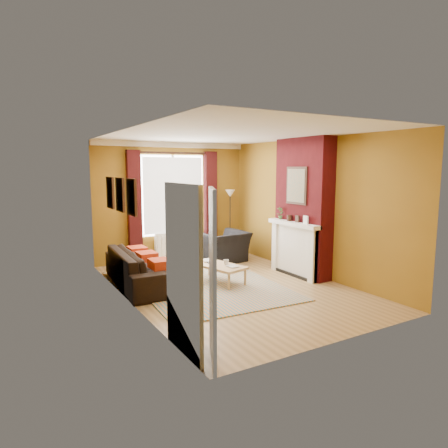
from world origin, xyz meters
The scene contains 12 objects.
ground centered at (0.00, 0.00, 0.00)m, with size 5.50×5.50×0.00m, color olive.
room_walls centered at (0.63, 0.29, 1.38)m, with size 3.82×5.54×2.83m.
striped_rug centered at (-0.34, 0.37, 0.01)m, with size 2.70×3.59×0.02m.
sofa centered at (-1.42, 0.92, 0.34)m, with size 2.30×0.90×0.67m, color black.
armchair centered at (0.84, 1.80, 0.36)m, with size 1.10×0.96×0.72m, color black.
coffee_table centered at (-0.09, 0.30, 0.33)m, with size 0.82×1.20×0.37m.
wicker_stool centered at (0.30, 2.14, 0.22)m, with size 0.45×0.45×0.44m.
floor_lamp centered at (1.42, 2.40, 1.31)m, with size 0.32×0.32×1.65m.
book_a centered at (-0.04, 0.01, 0.38)m, with size 0.17×0.23×0.02m, color #999999.
book_b centered at (-0.20, 0.70, 0.38)m, with size 0.21×0.28×0.02m, color #999999.
mug centered at (0.02, 0.20, 0.42)m, with size 0.11×0.11×0.10m, color #999999.
tv_remote centered at (-0.20, 0.47, 0.38)m, with size 0.07×0.15×0.02m.
Camera 1 is at (-3.72, -6.21, 2.21)m, focal length 32.00 mm.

